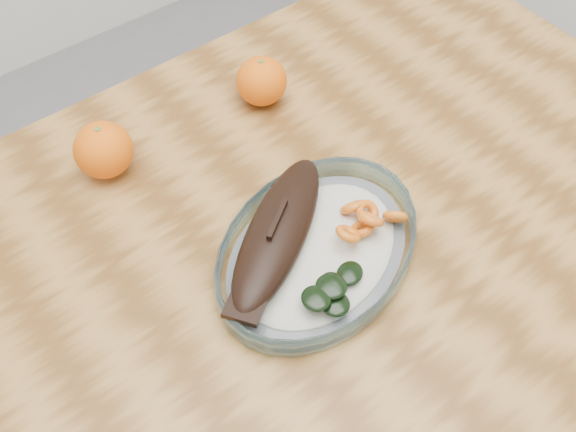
{
  "coord_description": "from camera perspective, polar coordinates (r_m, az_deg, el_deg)",
  "views": [
    {
      "loc": [
        -0.34,
        -0.42,
        1.48
      ],
      "look_at": [
        0.0,
        0.03,
        0.77
      ],
      "focal_mm": 45.0,
      "sensor_mm": 36.0,
      "label": 1
    }
  ],
  "objects": [
    {
      "name": "plated_meal",
      "position": [
        0.88,
        2.2,
        -2.46
      ],
      "size": [
        0.69,
        0.69,
        0.08
      ],
      "rotation": [
        0.0,
        0.0,
        0.33
      ],
      "color": "white",
      "rests_on": "dining_table"
    },
    {
      "name": "dining_table",
      "position": [
        0.99,
        0.95,
        -5.32
      ],
      "size": [
        1.2,
        0.8,
        0.75
      ],
      "color": "brown",
      "rests_on": "ground"
    },
    {
      "name": "orange_right",
      "position": [
        1.06,
        -2.11,
        10.62
      ],
      "size": [
        0.07,
        0.07,
        0.07
      ],
      "primitive_type": "sphere",
      "color": "#FF4A05",
      "rests_on": "dining_table"
    },
    {
      "name": "orange_left",
      "position": [
        0.99,
        -14.38,
        5.08
      ],
      "size": [
        0.08,
        0.08,
        0.08
      ],
      "primitive_type": "sphere",
      "color": "#FF4A05",
      "rests_on": "dining_table"
    }
  ]
}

